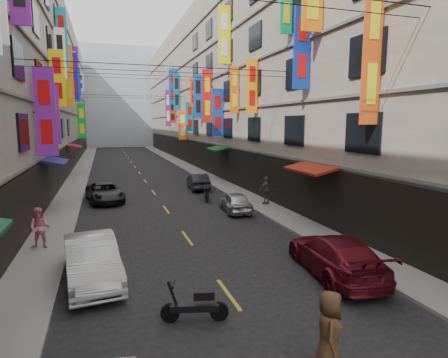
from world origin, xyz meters
TOP-DOWN VIEW (x-y plane):
  - sidewalk_left at (-6.00, 42.00)m, footprint 2.00×90.00m
  - sidewalk_right at (6.00, 42.00)m, footprint 2.00×90.00m
  - building_row_left at (-11.99, 42.00)m, footprint 10.14×90.00m
  - building_row_right at (11.99, 42.00)m, footprint 10.14×90.00m
  - haze_block at (0.00, 92.00)m, footprint 18.00×8.00m
  - shop_signage at (-0.14, 35.40)m, footprint 14.00×55.00m
  - street_awnings at (-1.26, 26.00)m, footprint 13.99×35.20m
  - overhead_cables at (0.00, 30.00)m, footprint 14.00×38.04m
  - lane_markings at (0.00, 39.00)m, footprint 0.12×80.20m
  - scooter_crossing at (-1.32, 10.77)m, footprint 1.77×0.69m
  - scooter_far_right at (3.05, 25.84)m, footprint 0.68×1.78m
  - car_left_mid at (-4.00, 14.27)m, footprint 2.09×4.69m
  - car_left_far at (-3.53, 27.55)m, footprint 2.73×4.79m
  - car_right_near at (4.00, 12.33)m, footprint 2.58×5.06m
  - car_right_mid at (3.82, 22.18)m, footprint 1.73×3.64m
  - car_right_far at (3.56, 30.31)m, footprint 1.65×3.96m
  - pedestrian_lfar at (-6.09, 18.14)m, footprint 0.92×0.72m
  - pedestrian_rfar at (6.23, 23.07)m, footprint 1.13×0.77m
  - pedestrian_crossing at (0.85, 7.91)m, footprint 0.95×1.06m

SIDE VIEW (x-z plane):
  - lane_markings at x=0.00m, z-range 0.00..0.01m
  - sidewalk_left at x=-6.00m, z-range 0.00..0.12m
  - sidewalk_right at x=6.00m, z-range 0.00..0.12m
  - scooter_crossing at x=-1.32m, z-range -0.13..1.01m
  - scooter_far_right at x=3.05m, z-range -0.13..1.01m
  - car_right_mid at x=3.82m, z-range 0.00..1.20m
  - car_left_far at x=-3.53m, z-range 0.00..1.26m
  - car_right_far at x=3.56m, z-range 0.00..1.27m
  - car_right_near at x=4.00m, z-range 0.00..1.41m
  - car_left_mid at x=-4.00m, z-range 0.00..1.50m
  - pedestrian_crossing at x=0.85m, z-range 0.00..1.79m
  - pedestrian_lfar at x=-6.09m, z-range 0.12..1.82m
  - pedestrian_rfar at x=6.23m, z-range 0.12..1.90m
  - street_awnings at x=-1.26m, z-range 2.80..3.20m
  - overhead_cables at x=0.00m, z-range 8.18..9.42m
  - shop_signage at x=-0.14m, z-range 3.02..15.14m
  - building_row_left at x=-11.99m, z-range -0.01..18.99m
  - building_row_right at x=11.99m, z-range -0.01..18.99m
  - haze_block at x=0.00m, z-range 0.00..22.00m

